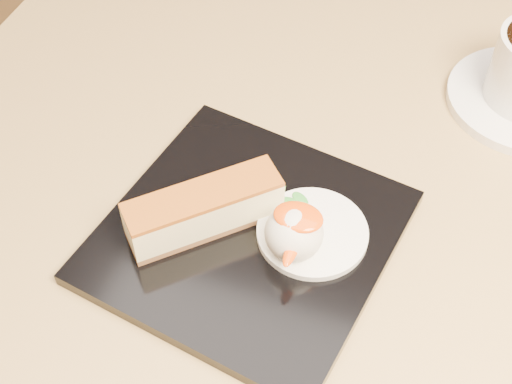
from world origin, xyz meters
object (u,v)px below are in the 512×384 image
at_px(cheesecake, 204,210).
at_px(ice_cream_scoop, 294,233).
at_px(dessert_plate, 248,236).
at_px(table, 320,281).

distance_m(cheesecake, ice_cream_scoop, 0.08).
xyz_separation_m(dessert_plate, ice_cream_scoop, (0.04, -0.01, 0.03)).
height_order(dessert_plate, ice_cream_scoop, ice_cream_scoop).
bearing_deg(ice_cream_scoop, table, 83.83).
distance_m(table, ice_cream_scoop, 0.21).
bearing_deg(cheesecake, ice_cream_scoop, -43.85).
bearing_deg(dessert_plate, table, 58.82).
relative_size(dessert_plate, ice_cream_scoop, 4.79).
xyz_separation_m(table, cheesecake, (-0.08, -0.09, 0.19)).
relative_size(dessert_plate, cheesecake, 1.93).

